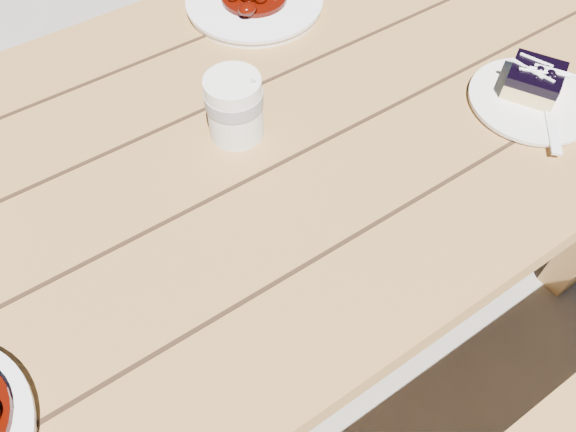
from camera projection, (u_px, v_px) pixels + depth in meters
ground at (222, 361)px, 1.42m from camera, size 60.00×60.00×0.00m
picnic_table at (188, 231)px, 0.94m from camera, size 2.00×1.55×0.75m
dessert_plate at (531, 101)px, 0.88m from camera, size 0.19×0.19×0.01m
blueberry_cake at (534, 80)px, 0.87m from camera, size 0.11×0.11×0.05m
fork_dessert at (552, 123)px, 0.84m from camera, size 0.13×0.14×0.00m
coffee_cup at (235, 107)px, 0.81m from camera, size 0.08×0.08×0.10m
second_plate at (255, 3)px, 1.03m from camera, size 0.24×0.24×0.02m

